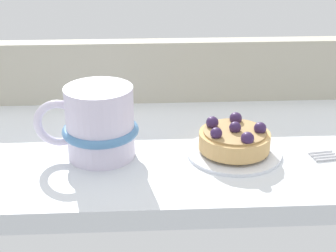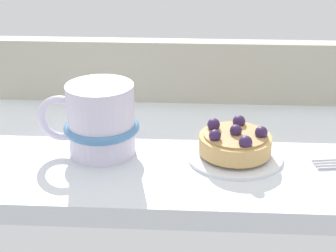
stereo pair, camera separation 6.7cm
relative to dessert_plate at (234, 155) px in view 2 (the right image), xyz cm
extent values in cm
cube|color=silver|center=(-6.91, 4.78, -1.81)|extent=(66.66, 35.73, 2.77)
cube|color=#B2AD99|center=(-6.91, 21.03, 4.77)|extent=(65.32, 3.22, 10.40)
cylinder|color=silver|center=(0.00, 0.00, 0.03)|extent=(12.89, 12.89, 0.91)
cylinder|color=silver|center=(0.00, 0.00, -0.20)|extent=(7.09, 7.09, 0.46)
cylinder|color=tan|center=(0.00, 0.00, 1.63)|extent=(9.60, 9.60, 2.29)
cylinder|color=#AB854F|center=(0.00, 0.00, 2.93)|extent=(8.45, 8.45, 0.30)
sphere|color=#331E47|center=(0.00, 0.00, 3.56)|extent=(1.61, 1.61, 1.61)
sphere|color=#331E47|center=(3.29, -0.36, 3.52)|extent=(1.67, 1.67, 1.67)
sphere|color=#331E47|center=(0.64, 3.19, 3.49)|extent=(1.74, 1.74, 1.74)
sphere|color=#331E47|center=(-2.87, 1.52, 3.66)|extent=(1.73, 1.73, 1.73)
sphere|color=#331E47|center=(-2.78, -1.73, 3.57)|extent=(1.58, 1.58, 1.58)
sphere|color=#331E47|center=(1.00, -3.31, 3.49)|extent=(1.72, 1.72, 1.72)
cylinder|color=silver|center=(-17.89, 0.57, 4.46)|extent=(8.96, 8.96, 9.77)
torus|color=#4C7FB2|center=(-17.89, 0.57, 3.34)|extent=(10.18, 10.18, 1.17)
torus|color=silver|center=(-23.33, 0.57, 4.46)|extent=(6.56, 1.09, 6.56)
cube|color=#B7B7BC|center=(11.88, -0.43, -0.13)|extent=(3.50, 0.74, 0.60)
cube|color=#B7B7BC|center=(11.98, -1.15, -0.13)|extent=(3.50, 0.74, 0.60)
cube|color=#B7B7BC|center=(12.09, -1.88, -0.13)|extent=(3.50, 0.74, 0.60)
cube|color=#B7B7BC|center=(12.19, -2.61, -0.13)|extent=(3.50, 0.74, 0.60)
camera|label=1|loc=(-12.19, -60.81, 31.35)|focal=54.14mm
camera|label=2|loc=(-5.49, -60.79, 31.35)|focal=54.14mm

